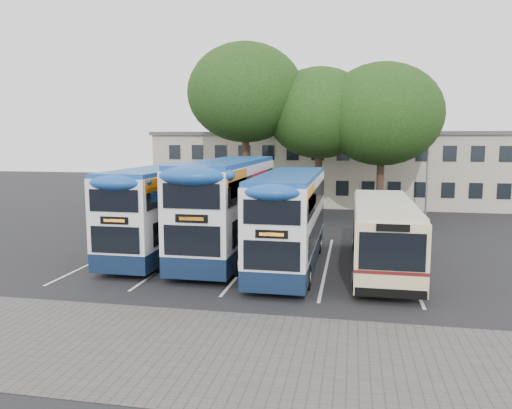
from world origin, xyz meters
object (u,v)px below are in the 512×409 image
object	(u,v)px
bus_dd_right	(290,216)
tree_left	(245,93)
tree_right	(382,114)
tree_mid	(319,113)
bus_single	(383,230)
bus_dd_left	(164,206)
bus_dd_mid	(228,203)
lamp_post	(428,146)

from	to	relation	value
bus_dd_right	tree_left	bearing A→B (deg)	110.12
tree_right	bus_dd_right	size ratio (longest dim) A/B	1.08
tree_mid	bus_single	bearing A→B (deg)	-74.55
tree_left	tree_mid	xyz separation A→B (m)	(5.11, 0.74, -1.41)
tree_mid	bus_dd_right	distance (m)	14.86
bus_dd_right	bus_single	xyz separation A→B (m)	(4.01, 0.41, -0.60)
bus_dd_left	bus_dd_right	xyz separation A→B (m)	(6.41, -1.40, -0.06)
tree_left	bus_single	size ratio (longest dim) A/B	1.23
tree_right	bus_single	world-z (taller)	tree_right
tree_left	bus_dd_right	world-z (taller)	tree_left
tree_right	bus_dd_right	distance (m)	15.16
tree_right	bus_dd_mid	xyz separation A→B (m)	(-7.69, -12.00, -4.70)
tree_right	bus_single	size ratio (longest dim) A/B	1.08
tree_left	tree_right	xyz separation A→B (m)	(9.35, 0.38, -1.54)
bus_dd_left	bus_dd_right	bearing A→B (deg)	-12.34
lamp_post	tree_left	world-z (taller)	tree_left
tree_mid	tree_right	size ratio (longest dim) A/B	0.99
bus_dd_left	bus_dd_mid	distance (m)	3.24
tree_mid	tree_left	bearing A→B (deg)	-171.77
lamp_post	bus_dd_mid	bearing A→B (deg)	-128.12
tree_left	tree_mid	world-z (taller)	tree_left
tree_left	tree_right	world-z (taller)	tree_left
bus_dd_left	bus_dd_mid	size ratio (longest dim) A/B	0.92
bus_dd_right	tree_right	bearing A→B (deg)	71.67
bus_dd_mid	bus_dd_right	size ratio (longest dim) A/B	1.12
tree_right	bus_dd_left	size ratio (longest dim) A/B	1.05
tree_left	lamp_post	bearing A→B (deg)	10.91
bus_dd_left	bus_dd_mid	bearing A→B (deg)	3.44
tree_left	bus_dd_left	size ratio (longest dim) A/B	1.20
tree_mid	tree_right	bearing A→B (deg)	-4.89
lamp_post	bus_dd_mid	xyz separation A→B (m)	(-11.04, -14.08, -2.54)
tree_mid	bus_dd_mid	bearing A→B (deg)	-105.60
tree_right	bus_dd_left	bearing A→B (deg)	-131.82
tree_mid	bus_dd_right	bearing A→B (deg)	-91.10
tree_mid	tree_right	distance (m)	4.26
lamp_post	bus_dd_left	xyz separation A→B (m)	(-14.27, -14.27, -2.74)
tree_mid	bus_dd_right	xyz separation A→B (m)	(-0.27, -13.96, -5.10)
tree_left	bus_dd_right	distance (m)	15.51
bus_dd_left	bus_single	xyz separation A→B (m)	(10.42, -0.99, -0.66)
tree_left	bus_dd_right	xyz separation A→B (m)	(4.84, -13.22, -6.51)
tree_mid	bus_single	size ratio (longest dim) A/B	1.06
tree_left	bus_single	xyz separation A→B (m)	(8.86, -12.81, -7.10)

